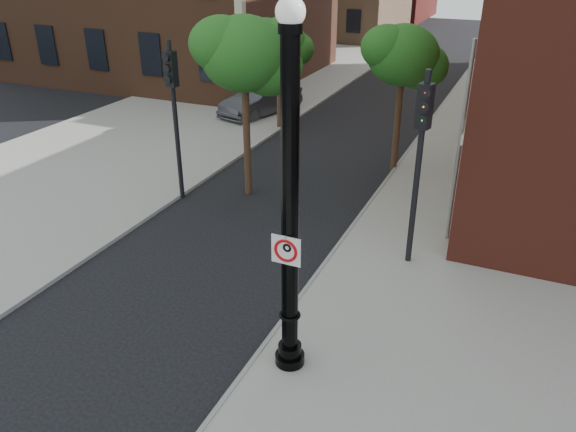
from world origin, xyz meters
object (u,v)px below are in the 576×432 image
at_px(lamppost, 290,224).
at_px(parked_car, 261,100).
at_px(traffic_signal_left, 173,96).
at_px(traffic_signal_right, 421,140).
at_px(no_parking_sign, 286,250).

xyz_separation_m(lamppost, parked_car, (-8.75, 16.38, -2.54)).
xyz_separation_m(parked_car, traffic_signal_left, (1.99, -10.12, 2.74)).
height_order(lamppost, traffic_signal_right, lamppost).
distance_m(no_parking_sign, parked_car, 18.85).
distance_m(lamppost, parked_car, 18.74).
relative_size(parked_car, traffic_signal_right, 0.89).
distance_m(lamppost, traffic_signal_right, 5.18).
height_order(lamppost, no_parking_sign, lamppost).
bearing_deg(lamppost, no_parking_sign, -89.24).
bearing_deg(traffic_signal_left, traffic_signal_right, -8.65).
distance_m(parked_car, traffic_signal_right, 15.41).
relative_size(no_parking_sign, traffic_signal_right, 0.11).
bearing_deg(no_parking_sign, parked_car, 118.08).
xyz_separation_m(parked_car, traffic_signal_right, (10.04, -11.37, 2.75)).
relative_size(lamppost, no_parking_sign, 12.39).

